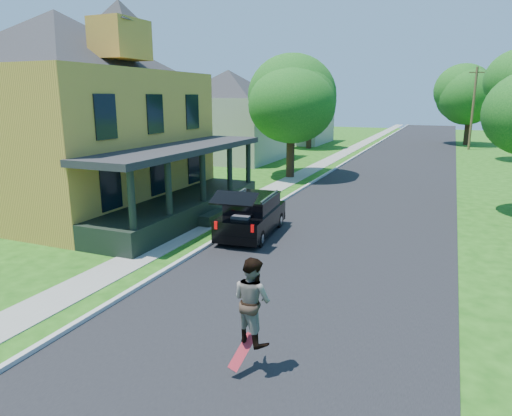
% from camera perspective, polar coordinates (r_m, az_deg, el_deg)
% --- Properties ---
extents(ground, '(140.00, 140.00, 0.00)m').
position_cam_1_polar(ground, '(11.85, 3.98, -11.78)').
color(ground, '#194C0F').
rests_on(ground, ground).
extents(street, '(8.00, 120.00, 0.02)m').
position_cam_1_polar(street, '(30.75, 16.33, 3.64)').
color(street, black).
rests_on(street, ground).
extents(curb, '(0.15, 120.00, 0.12)m').
position_cam_1_polar(curb, '(31.46, 8.98, 4.24)').
color(curb, '#AEAFA9').
rests_on(curb, ground).
extents(sidewalk, '(1.30, 120.00, 0.03)m').
position_cam_1_polar(sidewalk, '(31.87, 6.28, 4.45)').
color(sidewalk, gray).
rests_on(sidewalk, ground).
extents(front_walk, '(6.50, 1.20, 0.03)m').
position_cam_1_polar(front_walk, '(21.29, -15.23, -0.61)').
color(front_walk, gray).
rests_on(front_walk, ground).
extents(main_house, '(15.56, 15.56, 10.10)m').
position_cam_1_polar(main_house, '(22.88, -22.72, 12.27)').
color(main_house, gold).
rests_on(main_house, ground).
extents(neighbor_house_mid, '(12.78, 12.78, 8.30)m').
position_cam_1_polar(neighbor_house_mid, '(38.11, -3.44, 12.35)').
color(neighbor_house_mid, '#ACAA98').
rests_on(neighbor_house_mid, ground).
extents(neighbor_house_far, '(12.78, 12.78, 8.30)m').
position_cam_1_polar(neighbor_house_far, '(52.92, 4.47, 12.72)').
color(neighbor_house_far, '#ACAA98').
rests_on(neighbor_house_far, ground).
extents(black_suv, '(2.01, 4.39, 1.98)m').
position_cam_1_polar(black_suv, '(17.14, -0.54, -0.93)').
color(black_suv, black).
rests_on(black_suv, ground).
extents(skateboarder, '(0.99, 0.90, 1.66)m').
position_cam_1_polar(skateboarder, '(8.60, -0.49, -11.44)').
color(skateboarder, black).
rests_on(skateboarder, ground).
extents(skateboard, '(0.36, 0.58, 0.58)m').
position_cam_1_polar(skateboard, '(8.98, -1.75, -17.64)').
color(skateboard, maroon).
rests_on(skateboard, ground).
extents(tree_left_mid, '(6.21, 6.30, 8.19)m').
position_cam_1_polar(tree_left_mid, '(29.47, 4.43, 14.01)').
color(tree_left_mid, black).
rests_on(tree_left_mid, ground).
extents(tree_left_far, '(5.28, 5.26, 8.08)m').
position_cam_1_polar(tree_left_far, '(46.87, 6.76, 14.08)').
color(tree_left_far, black).
rests_on(tree_left_far, ground).
extents(tree_right_far, '(7.96, 7.64, 9.13)m').
position_cam_1_polar(tree_right_far, '(55.02, 25.32, 13.28)').
color(tree_right_far, black).
rests_on(tree_right_far, ground).
extents(utility_pole_far, '(1.40, 0.50, 7.89)m').
position_cam_1_polar(utility_pole_far, '(50.00, 25.49, 11.26)').
color(utility_pole_far, brown).
rests_on(utility_pole_far, ground).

